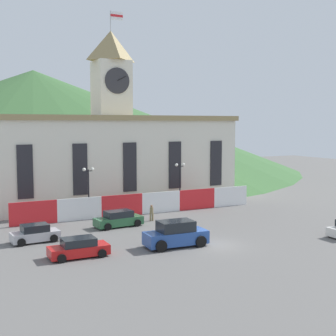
% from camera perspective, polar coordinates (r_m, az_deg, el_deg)
% --- Properties ---
extents(ground_plane, '(160.00, 160.00, 0.00)m').
position_cam_1_polar(ground_plane, '(38.61, 5.70, -9.40)').
color(ground_plane, '#605E5B').
extents(civic_building, '(29.75, 12.24, 23.60)m').
position_cam_1_polar(civic_building, '(59.03, -6.84, 1.60)').
color(civic_building, silver).
rests_on(civic_building, ground).
extents(banner_fence, '(27.77, 0.12, 2.31)m').
position_cam_1_polar(banner_fence, '(51.03, -3.19, -4.39)').
color(banner_fence, red).
rests_on(banner_fence, ground).
extents(hillside_backdrop, '(112.99, 112.99, 21.31)m').
position_cam_1_polar(hillside_backdrop, '(106.17, -16.00, 5.67)').
color(hillside_backdrop, '#386033').
rests_on(hillside_backdrop, ground).
extents(street_lamp_far_left, '(1.26, 0.36, 5.27)m').
position_cam_1_polar(street_lamp_far_left, '(49.79, -9.67, -1.63)').
color(street_lamp_far_left, black).
rests_on(street_lamp_far_left, ground).
extents(street_lamp_far_right, '(1.26, 0.36, 5.30)m').
position_cam_1_polar(street_lamp_far_right, '(54.00, 1.46, -0.98)').
color(street_lamp_far_right, black).
rests_on(street_lamp_far_right, ground).
extents(car_green_wagon, '(4.74, 2.45, 1.55)m').
position_cam_1_polar(car_green_wagon, '(45.36, -6.05, -6.23)').
color(car_green_wagon, '#2D663D').
rests_on(car_green_wagon, ground).
extents(car_red_sedan, '(4.42, 2.16, 1.45)m').
position_cam_1_polar(car_red_sedan, '(35.76, -10.83, -9.57)').
color(car_red_sedan, red).
rests_on(car_red_sedan, ground).
extents(car_blue_van, '(5.19, 2.56, 2.10)m').
position_cam_1_polar(car_blue_van, '(37.97, 0.96, -8.13)').
color(car_blue_van, '#284C99').
rests_on(car_blue_van, ground).
extents(car_silver_hatch, '(4.00, 2.20, 1.50)m').
position_cam_1_polar(car_silver_hatch, '(40.92, -15.90, -7.73)').
color(car_silver_hatch, '#B7B7BC').
rests_on(car_silver_hatch, ground).
extents(pedestrian, '(0.46, 0.46, 1.65)m').
position_cam_1_polar(pedestrian, '(47.72, -2.02, -5.39)').
color(pedestrian, olive).
rests_on(pedestrian, ground).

